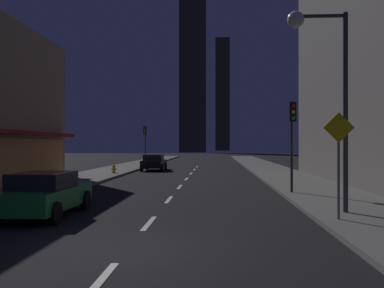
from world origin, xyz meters
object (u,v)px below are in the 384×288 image
at_px(fire_hydrant_far_left, 114,169).
at_px(traffic_light_near_right, 292,126).
at_px(car_parked_far, 154,162).
at_px(pedestrian_crossing_sign, 339,156).
at_px(car_parked_near, 45,194).
at_px(street_lamp_right, 320,61).
at_px(traffic_light_far_left, 145,137).

distance_m(fire_hydrant_far_left, traffic_light_near_right, 16.95).
distance_m(car_parked_far, traffic_light_near_right, 20.07).
bearing_deg(pedestrian_crossing_sign, car_parked_near, 175.00).
relative_size(fire_hydrant_far_left, traffic_light_near_right, 0.16).
xyz_separation_m(traffic_light_near_right, street_lamp_right, (-0.12, -5.42, 1.87)).
distance_m(fire_hydrant_far_left, pedestrian_crossing_sign, 22.22).
distance_m(car_parked_near, traffic_light_near_right, 11.12).
distance_m(car_parked_near, street_lamp_right, 9.98).
height_order(traffic_light_near_right, street_lamp_right, street_lamp_right).
height_order(car_parked_far, traffic_light_near_right, traffic_light_near_right).
bearing_deg(fire_hydrant_far_left, traffic_light_far_left, 88.05).
bearing_deg(traffic_light_near_right, traffic_light_far_left, 114.63).
relative_size(fire_hydrant_far_left, street_lamp_right, 0.10).
height_order(car_parked_near, car_parked_far, same).
height_order(traffic_light_far_left, street_lamp_right, street_lamp_right).
xyz_separation_m(traffic_light_near_right, traffic_light_far_left, (-11.00, 23.99, 0.00)).
xyz_separation_m(car_parked_far, traffic_light_far_left, (-1.90, 6.28, 2.45)).
bearing_deg(car_parked_near, traffic_light_near_right, 32.96).
relative_size(car_parked_far, traffic_light_near_right, 1.01).
xyz_separation_m(traffic_light_far_left, street_lamp_right, (10.88, -29.42, 1.87)).
height_order(traffic_light_far_left, pedestrian_crossing_sign, traffic_light_far_left).
height_order(car_parked_near, traffic_light_far_left, traffic_light_far_left).
bearing_deg(traffic_light_far_left, car_parked_near, -86.36).
relative_size(car_parked_far, fire_hydrant_far_left, 6.48).
relative_size(car_parked_near, traffic_light_far_left, 1.01).
bearing_deg(car_parked_far, traffic_light_near_right, -62.81).
bearing_deg(traffic_light_far_left, car_parked_far, -73.16).
distance_m(fire_hydrant_far_left, street_lamp_right, 21.47).
xyz_separation_m(car_parked_near, street_lamp_right, (8.98, 0.48, 4.33)).
bearing_deg(pedestrian_crossing_sign, traffic_light_far_left, 109.88).
bearing_deg(traffic_light_near_right, street_lamp_right, -91.27).
bearing_deg(car_parked_far, car_parked_near, -90.00).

